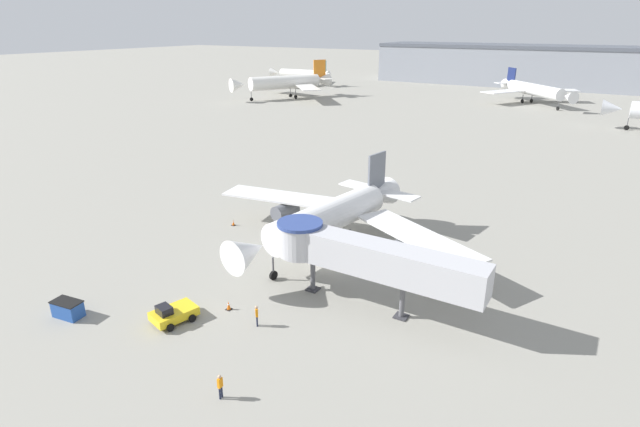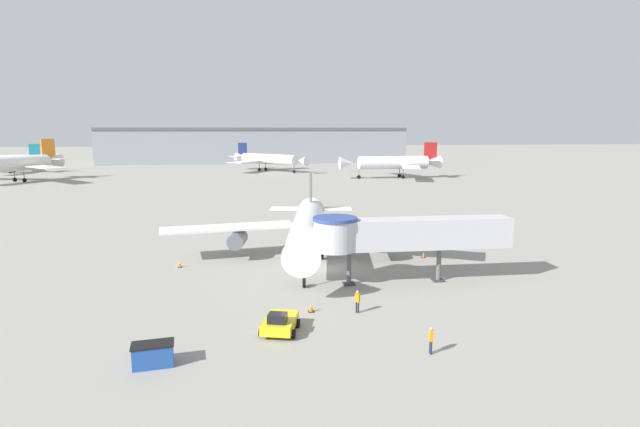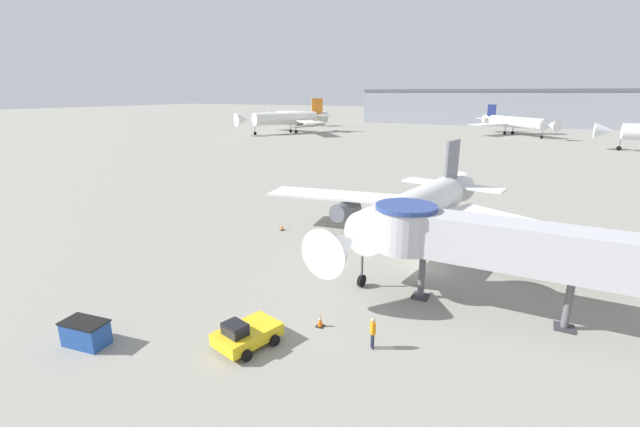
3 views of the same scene
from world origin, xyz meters
name	(u,v)px [view 1 (image 1 of 3)]	position (x,y,z in m)	size (l,w,h in m)	color
ground_plane	(331,264)	(0.00, 0.00, 0.00)	(800.00, 800.00, 0.00)	gray
main_airplane	(332,216)	(-1.64, 2.91, 3.86)	(33.10, 24.73, 9.11)	white
jet_bridge	(360,255)	(5.85, -5.57, 4.73)	(18.80, 4.10, 6.42)	#B7B7BC
pushback_tug_yellow	(173,313)	(-5.96, -15.75, 0.72)	(3.13, 3.99, 1.66)	yellow
service_container_blue	(68,309)	(-13.97, -19.74, 0.72)	(2.70, 1.74, 1.43)	#234C9E
traffic_cone_near_nose	(229,306)	(-3.22, -12.08, 0.37)	(0.47, 0.47, 0.78)	black
traffic_cone_starboard_wing	(452,276)	(11.53, 2.99, 0.32)	(0.41, 0.41, 0.68)	black
traffic_cone_port_wing	(233,223)	(-15.26, 2.83, 0.34)	(0.43, 0.43, 0.72)	black
ground_crew_marshaller	(257,314)	(0.37, -12.79, 1.06)	(0.39, 0.40, 1.83)	#1E2338
ground_crew_wing_walker	(220,385)	(3.46, -20.64, 1.05)	(0.24, 0.35, 1.82)	#1E2338
background_jet_orange_tail	(287,82)	(-71.65, 96.63, 5.10)	(32.78, 32.49, 11.68)	white
background_jet_navy_tail	(533,90)	(-1.18, 124.77, 4.25)	(27.09, 28.43, 9.62)	white
background_jet_teal_tail	(302,74)	(-87.76, 130.58, 4.23)	(26.57, 29.38, 9.58)	white
terminal_building	(548,66)	(-4.13, 175.00, 7.58)	(129.68, 26.95, 15.14)	gray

